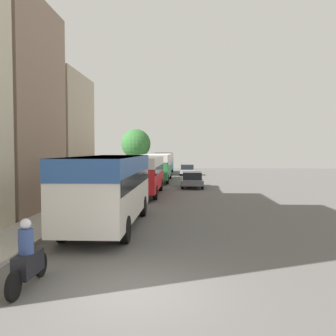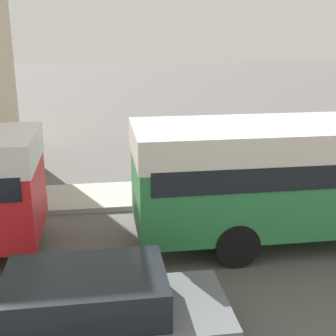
{
  "view_description": "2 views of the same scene",
  "coord_description": "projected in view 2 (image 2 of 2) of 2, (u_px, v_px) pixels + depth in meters",
  "views": [
    {
      "loc": [
        1.28,
        -8.63,
        3.38
      ],
      "look_at": [
        -0.46,
        28.64,
        1.56
      ],
      "focal_mm": 40.0,
      "sensor_mm": 36.0,
      "label": 1
    },
    {
      "loc": [
        8.44,
        25.14,
        5.1
      ],
      "look_at": [
        -1.75,
        26.65,
        1.94
      ],
      "focal_mm": 50.0,
      "sensor_mm": 36.0,
      "label": 2
    }
  ],
  "objects": [
    {
      "name": "car_crossing",
      "position": [
        87.0,
        311.0,
        7.44
      ],
      "size": [
        1.94,
        4.59,
        1.4
      ],
      "rotation": [
        0.0,
        0.0,
        3.14
      ],
      "color": "slate",
      "rests_on": "ground_plane"
    }
  ]
}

